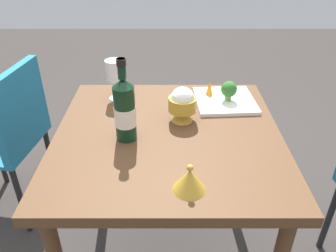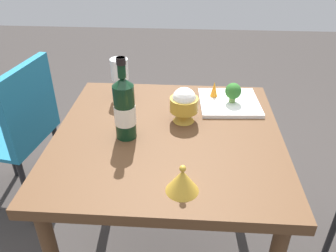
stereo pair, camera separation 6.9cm
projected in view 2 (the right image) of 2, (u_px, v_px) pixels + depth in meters
The scene contains 9 objects.
dining_table at pixel (168, 153), 1.32m from camera, with size 0.85×0.85×0.75m.
chair_near_window at pixel (21, 124), 1.75m from camera, with size 0.46×0.46×0.85m.
wine_bottle at pixel (125, 108), 1.19m from camera, with size 0.08×0.08×0.31m.
wine_glass at pixel (120, 70), 1.45m from camera, with size 0.08×0.08×0.18m.
rice_bowl at pixel (184, 104), 1.31m from camera, with size 0.11×0.11×0.14m.
rice_bowl_lid at pixel (182, 181), 0.99m from camera, with size 0.10×0.10×0.09m.
serving_plate at pixel (229, 102), 1.46m from camera, with size 0.27×0.27×0.02m.
broccoli_floret at pixel (233, 91), 1.42m from camera, with size 0.07×0.07×0.09m.
carrot_garnish_left at pixel (214, 89), 1.48m from camera, with size 0.03×0.03×0.07m.
Camera 2 is at (0.07, -1.06, 1.44)m, focal length 36.27 mm.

